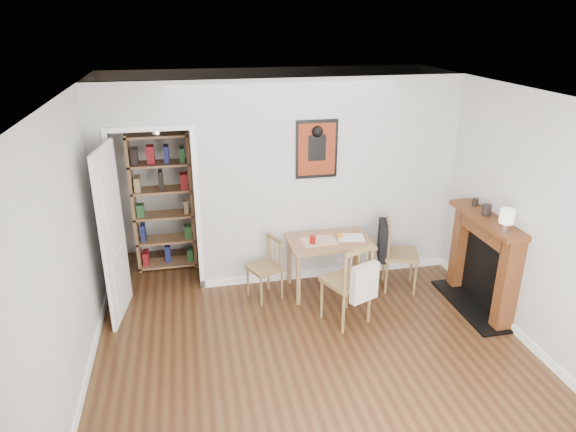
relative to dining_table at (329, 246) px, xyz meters
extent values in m
plane|color=#4D3219|center=(-0.49, -0.97, -0.61)|extent=(5.20, 5.20, 0.00)
plane|color=beige|center=(-0.49, 1.63, 0.69)|extent=(4.50, 0.00, 4.50)
plane|color=beige|center=(-0.49, -3.57, 0.69)|extent=(4.50, 0.00, 4.50)
plane|color=beige|center=(-2.74, -0.97, 0.69)|extent=(0.00, 5.20, 5.20)
plane|color=beige|center=(1.76, -0.97, 0.69)|extent=(0.00, 5.20, 5.20)
plane|color=silver|center=(-0.49, -0.97, 1.99)|extent=(5.20, 5.20, 0.00)
cube|color=beige|center=(0.08, 0.43, 0.69)|extent=(3.35, 0.10, 2.60)
cube|color=beige|center=(-2.62, 0.43, 0.69)|extent=(0.25, 0.10, 2.60)
cube|color=beige|center=(-2.04, 0.43, 1.72)|extent=(0.90, 0.10, 0.55)
cube|color=white|center=(-2.52, 0.43, 0.42)|extent=(0.06, 0.14, 2.05)
cube|color=white|center=(-1.56, 0.43, 0.42)|extent=(0.06, 0.14, 2.05)
cube|color=white|center=(0.08, 0.37, -0.56)|extent=(3.35, 0.02, 0.10)
cube|color=white|center=(-2.73, -1.57, -0.56)|extent=(0.02, 4.00, 0.10)
cube|color=white|center=(1.75, -1.57, -0.56)|extent=(0.02, 4.00, 0.10)
cube|color=white|center=(-2.51, -0.04, 0.39)|extent=(0.15, 0.80, 2.00)
cube|color=black|center=(-0.09, 0.36, 1.14)|extent=(0.52, 0.02, 0.72)
cube|color=maroon|center=(-0.09, 0.35, 1.14)|extent=(0.46, 0.00, 0.64)
cube|color=#906843|center=(0.00, 0.00, 0.06)|extent=(1.01, 0.64, 0.04)
cube|color=#906843|center=(-0.45, -0.27, -0.28)|extent=(0.05, 0.05, 0.65)
cube|color=#906843|center=(0.45, -0.27, -0.28)|extent=(0.05, 0.05, 0.65)
cube|color=#906843|center=(-0.45, 0.27, -0.28)|extent=(0.05, 0.05, 0.65)
cube|color=#906843|center=(0.45, 0.27, -0.28)|extent=(0.05, 0.05, 0.65)
cube|color=black|center=(0.67, -0.05, 0.04)|extent=(0.21, 0.39, 0.48)
cube|color=beige|center=(0.10, -0.94, 0.01)|extent=(0.35, 0.23, 0.42)
cube|color=#906843|center=(-2.38, 1.10, 0.34)|extent=(0.04, 0.32, 1.89)
cube|color=#906843|center=(-1.62, 1.10, 0.34)|extent=(0.04, 0.32, 1.89)
cube|color=#906843|center=(-2.00, 1.10, -0.57)|extent=(0.79, 0.32, 0.03)
cube|color=#906843|center=(-2.00, 1.10, 0.15)|extent=(0.79, 0.32, 0.03)
cube|color=#906843|center=(-2.00, 1.10, 1.24)|extent=(0.79, 0.32, 0.03)
cube|color=maroon|center=(-2.00, 1.10, 0.34)|extent=(0.70, 0.26, 0.26)
cube|color=brown|center=(1.66, -1.22, -0.06)|extent=(0.20, 0.16, 1.10)
cube|color=brown|center=(1.66, -0.23, -0.06)|extent=(0.20, 0.16, 1.10)
cube|color=brown|center=(1.63, -0.72, 0.52)|extent=(0.30, 1.21, 0.06)
cube|color=brown|center=(1.66, -0.72, 0.39)|extent=(0.20, 0.85, 0.20)
cube|color=black|center=(1.72, -0.72, -0.16)|extent=(0.08, 0.81, 0.88)
cube|color=black|center=(1.60, -0.72, -0.59)|extent=(0.45, 1.25, 0.03)
cylinder|color=maroon|center=(-0.23, -0.05, 0.13)|extent=(0.08, 0.08, 0.10)
sphere|color=orange|center=(0.14, 0.04, 0.12)|extent=(0.07, 0.07, 0.07)
cube|color=beige|center=(-0.13, 0.00, 0.08)|extent=(0.43, 0.33, 0.00)
cube|color=white|center=(0.28, 0.01, 0.09)|extent=(0.36, 0.29, 0.02)
cylinder|color=silver|center=(1.58, -1.13, 0.60)|extent=(0.08, 0.08, 0.09)
cylinder|color=beige|center=(1.58, -1.13, 0.72)|extent=(0.15, 0.15, 0.15)
cylinder|color=black|center=(1.63, -0.68, 0.62)|extent=(0.11, 0.11, 0.13)
cylinder|color=black|center=(1.67, -0.37, 0.60)|extent=(0.07, 0.07, 0.09)
camera|label=1|loc=(-1.64, -5.53, 2.68)|focal=32.00mm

